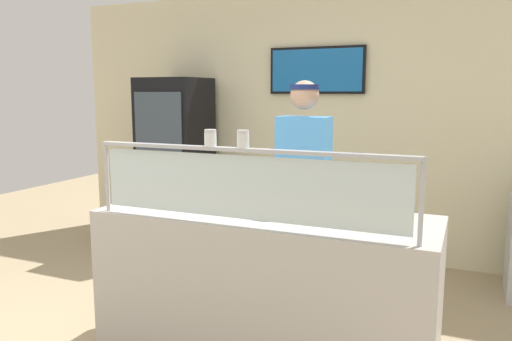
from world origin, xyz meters
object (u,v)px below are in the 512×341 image
(pepper_flake_shaker, at_px, (243,140))
(pizza_tray, at_px, (272,211))
(pizza_server, at_px, (275,208))
(drink_fridge, at_px, (176,164))
(parmesan_shaker, at_px, (210,139))
(worker_figure, at_px, (304,184))

(pepper_flake_shaker, bearing_deg, pizza_tray, 82.74)
(pizza_server, relative_size, drink_fridge, 0.15)
(pizza_tray, xyz_separation_m, parmesan_shaker, (-0.24, -0.33, 0.45))
(pepper_flake_shaker, relative_size, drink_fridge, 0.05)
(parmesan_shaker, distance_m, worker_figure, 1.17)
(pizza_tray, distance_m, parmesan_shaker, 0.61)
(pizza_tray, bearing_deg, pepper_flake_shaker, -97.26)
(pizza_server, xyz_separation_m, parmesan_shaker, (-0.26, -0.31, 0.43))
(pizza_server, xyz_separation_m, worker_figure, (-0.07, 0.77, 0.02))
(pizza_tray, distance_m, drink_fridge, 2.59)
(pizza_server, bearing_deg, drink_fridge, 120.68)
(pizza_tray, xyz_separation_m, drink_fridge, (-1.84, 1.82, -0.05))
(parmesan_shaker, xyz_separation_m, drink_fridge, (-1.60, 2.15, -0.51))
(pepper_flake_shaker, relative_size, worker_figure, 0.05)
(parmesan_shaker, relative_size, pepper_flake_shaker, 0.98)
(pizza_server, xyz_separation_m, drink_fridge, (-1.86, 1.84, -0.08))
(pepper_flake_shaker, distance_m, drink_fridge, 2.85)
(worker_figure, relative_size, drink_fridge, 0.96)
(parmesan_shaker, xyz_separation_m, pepper_flake_shaker, (0.20, 0.00, 0.00))
(pizza_tray, distance_m, worker_figure, 0.75)
(pizza_server, distance_m, drink_fridge, 2.62)
(pizza_server, height_order, parmesan_shaker, parmesan_shaker)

